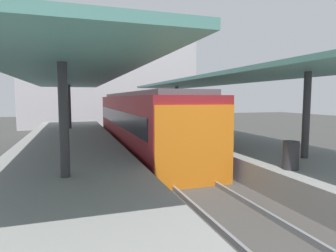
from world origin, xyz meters
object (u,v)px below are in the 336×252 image
(commuter_train, at_px, (141,121))
(litter_bin, at_px, (291,155))
(platform_bench, at_px, (207,123))
(passenger_near_bench, at_px, (189,119))
(platform_sign, at_px, (210,107))

(commuter_train, bearing_deg, litter_bin, -76.16)
(platform_bench, bearing_deg, litter_bin, -102.91)
(commuter_train, distance_m, passenger_near_bench, 2.71)
(commuter_train, xyz_separation_m, passenger_near_bench, (2.12, -1.68, 0.21))
(platform_bench, bearing_deg, passenger_near_bench, -131.62)
(platform_bench, relative_size, platform_sign, 0.63)
(platform_sign, distance_m, litter_bin, 4.99)
(litter_bin, distance_m, passenger_near_bench, 7.37)
(platform_bench, xyz_separation_m, litter_bin, (-2.31, -10.05, -0.06))
(passenger_near_bench, bearing_deg, platform_sign, -90.30)
(platform_bench, xyz_separation_m, platform_sign, (-2.42, -5.22, 1.16))
(platform_sign, bearing_deg, litter_bin, -88.68)
(platform_sign, relative_size, passenger_near_bench, 1.23)
(commuter_train, xyz_separation_m, litter_bin, (2.22, -9.02, -0.33))
(commuter_train, relative_size, litter_bin, 18.65)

